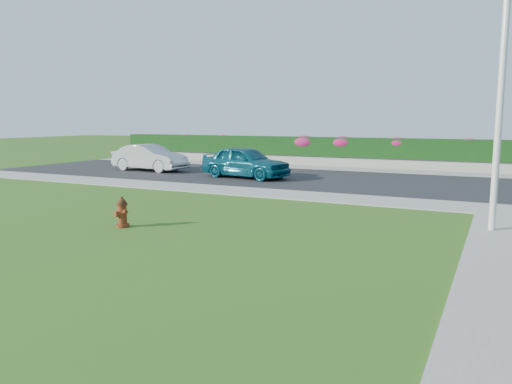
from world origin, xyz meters
The scene contains 16 objects.
ground centered at (0.00, 0.00, 0.00)m, with size 120.00×120.00×0.00m, color black.
street_far centered at (-5.00, 14.00, 0.02)m, with size 26.00×8.00×0.04m, color black.
sidewalk_far centered at (-6.00, 9.00, 0.02)m, with size 24.00×2.00×0.04m, color gray.
sidewalk_beyond centered at (-1.00, 19.00, 0.02)m, with size 34.00×2.00×0.04m, color gray.
retaining_wall centered at (-1.00, 20.50, 0.30)m, with size 34.00×0.40×0.60m, color gray.
hedge centered at (-1.00, 20.60, 1.15)m, with size 32.00×0.90×1.10m, color black.
fire_hydrant centered at (-1.97, 2.09, 0.37)m, with size 0.41×0.39×0.78m.
sedan_teal centered at (-4.06, 12.89, 0.78)m, with size 1.74×4.32×1.47m, color #0D4F62.
sedan_silver centered at (-10.09, 13.51, 0.73)m, with size 1.46×4.18×1.38m, color #B1B4B9.
utility_pole centered at (6.48, 5.72, 3.38)m, with size 0.16×0.16×6.75m, color silver.
flower_clump_a centered at (-12.47, 20.50, 1.50)m, with size 1.03×0.66×0.51m, color #B01E5A.
flower_clump_b centered at (-9.66, 20.50, 1.49)m, with size 1.04×0.67×0.52m, color #B01E5A.
flower_clump_c centered at (-4.05, 20.50, 1.40)m, with size 1.50×0.97×0.75m, color #B01E5A.
flower_clump_d centered at (-1.73, 20.50, 1.42)m, with size 1.42×0.91×0.71m, color #B01E5A.
flower_clump_e centered at (1.41, 20.50, 1.46)m, with size 1.23×0.79×0.62m, color #B01E5A.
flower_clump_f centered at (5.07, 20.50, 1.49)m, with size 1.04×0.67×0.52m, color #B01E5A.
Camera 1 is at (6.61, -7.56, 2.71)m, focal length 35.00 mm.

